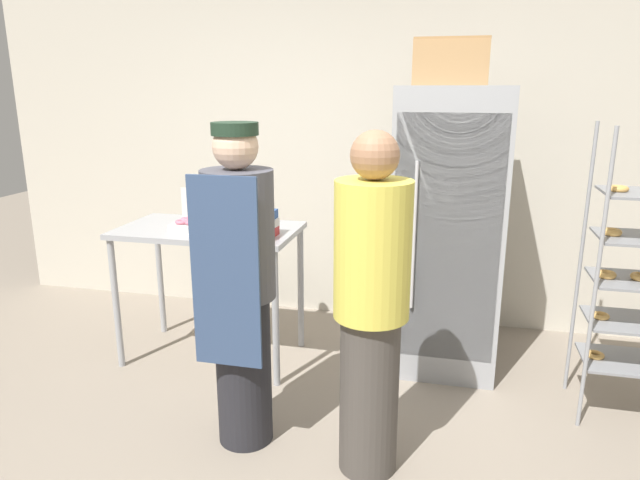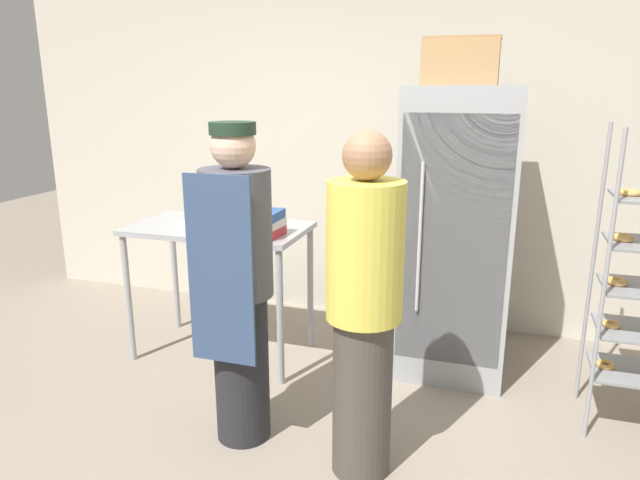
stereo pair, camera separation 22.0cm
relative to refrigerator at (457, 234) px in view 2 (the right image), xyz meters
The scene contains 9 objects.
back_wall 1.15m from the refrigerator, 128.50° to the left, with size 6.40×0.12×3.05m, color beige.
refrigerator is the anchor object (origin of this frame).
prep_counter 1.59m from the refrigerator, 169.25° to the right, with size 1.19×0.67×0.93m.
donut_box 1.66m from the refrigerator, 167.01° to the right, with size 0.28×0.22×0.26m.
blender_pitcher 1.33m from the refrigerator, behind, with size 0.11×0.11×0.29m.
binder_stack 1.27m from the refrigerator, 158.67° to the right, with size 0.29×0.28×0.16m.
cardboard_storage_box 1.06m from the refrigerator, 124.64° to the right, with size 0.45×0.31×0.28m.
person_baker 1.54m from the refrigerator, 130.12° to the right, with size 0.36×0.37×1.69m.
person_customer 1.30m from the refrigerator, 104.02° to the right, with size 0.35×0.35×1.67m.
Camera 2 is at (0.86, -2.09, 1.84)m, focal length 32.00 mm.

